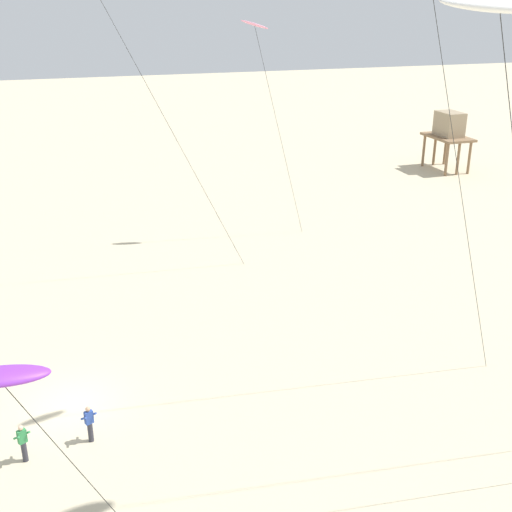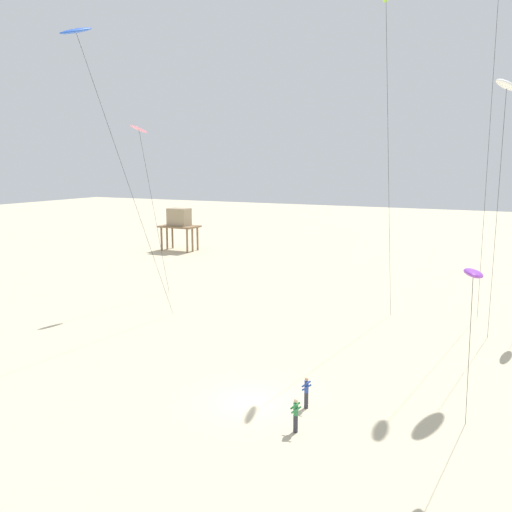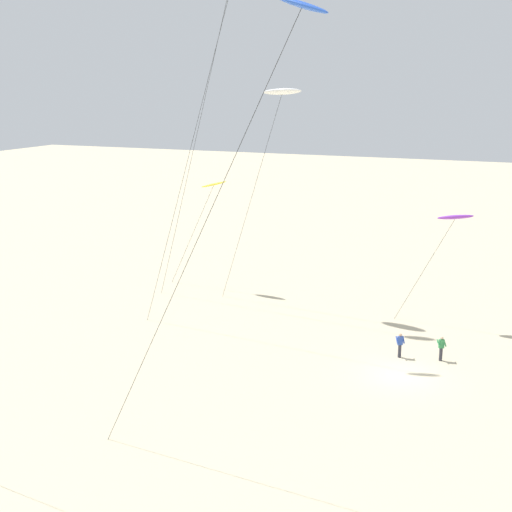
{
  "view_description": "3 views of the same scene",
  "coord_description": "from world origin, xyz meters",
  "px_view_note": "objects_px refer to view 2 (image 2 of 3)",
  "views": [
    {
      "loc": [
        25.99,
        0.34,
        17.13
      ],
      "look_at": [
        -2.73,
        9.66,
        4.97
      ],
      "focal_mm": 45.3,
      "sensor_mm": 36.0,
      "label": 1
    },
    {
      "loc": [
        12.21,
        -23.92,
        12.47
      ],
      "look_at": [
        -3.06,
        7.01,
        6.52
      ],
      "focal_mm": 37.9,
      "sensor_mm": 36.0,
      "label": 2
    },
    {
      "loc": [
        -39.35,
        -6.56,
        17.39
      ],
      "look_at": [
        -3.68,
        8.11,
        7.72
      ],
      "focal_mm": 47.76,
      "sensor_mm": 36.0,
      "label": 3
    }
  ],
  "objects_px": {
    "kite_blue": "(78,36)",
    "stilt_house": "(179,221)",
    "kite_lime": "(386,14)",
    "kite_flyer_middle": "(306,392)",
    "kite_flyer_nearest": "(296,414)",
    "kite_purple": "(473,274)",
    "kite_white": "(507,86)",
    "kite_pink": "(140,135)"
  },
  "relations": [
    {
      "from": "kite_purple",
      "to": "stilt_house",
      "type": "bearing_deg",
      "value": 135.47
    },
    {
      "from": "kite_lime",
      "to": "kite_flyer_nearest",
      "type": "bearing_deg",
      "value": -89.59
    },
    {
      "from": "kite_pink",
      "to": "kite_lime",
      "type": "distance_m",
      "value": 22.63
    },
    {
      "from": "kite_blue",
      "to": "kite_flyer_middle",
      "type": "relative_size",
      "value": 12.53
    },
    {
      "from": "stilt_house",
      "to": "kite_flyer_nearest",
      "type": "bearing_deg",
      "value": -50.18
    },
    {
      "from": "kite_purple",
      "to": "stilt_house",
      "type": "xyz_separation_m",
      "value": [
        -42.36,
        41.66,
        -3.83
      ]
    },
    {
      "from": "kite_white",
      "to": "kite_lime",
      "type": "relative_size",
      "value": 0.75
    },
    {
      "from": "kite_purple",
      "to": "stilt_house",
      "type": "relative_size",
      "value": 1.41
    },
    {
      "from": "kite_purple",
      "to": "kite_flyer_middle",
      "type": "relative_size",
      "value": 5.15
    },
    {
      "from": "kite_purple",
      "to": "kite_flyer_nearest",
      "type": "bearing_deg",
      "value": -176.44
    },
    {
      "from": "kite_flyer_nearest",
      "to": "kite_flyer_middle",
      "type": "relative_size",
      "value": 1.0
    },
    {
      "from": "kite_purple",
      "to": "kite_flyer_middle",
      "type": "xyz_separation_m",
      "value": [
        -7.7,
        2.13,
        -7.28
      ]
    },
    {
      "from": "kite_pink",
      "to": "kite_blue",
      "type": "distance_m",
      "value": 14.18
    },
    {
      "from": "stilt_house",
      "to": "kite_white",
      "type": "bearing_deg",
      "value": -33.54
    },
    {
      "from": "kite_white",
      "to": "kite_flyer_middle",
      "type": "relative_size",
      "value": 10.4
    },
    {
      "from": "kite_blue",
      "to": "kite_flyer_middle",
      "type": "bearing_deg",
      "value": -6.73
    },
    {
      "from": "stilt_house",
      "to": "kite_lime",
      "type": "bearing_deg",
      "value": -37.57
    },
    {
      "from": "kite_purple",
      "to": "kite_pink",
      "type": "relative_size",
      "value": 0.54
    },
    {
      "from": "kite_white",
      "to": "kite_lime",
      "type": "xyz_separation_m",
      "value": [
        -7.53,
        1.27,
        5.13
      ]
    },
    {
      "from": "kite_lime",
      "to": "kite_flyer_middle",
      "type": "height_order",
      "value": "kite_lime"
    },
    {
      "from": "kite_white",
      "to": "kite_blue",
      "type": "bearing_deg",
      "value": -158.41
    },
    {
      "from": "kite_lime",
      "to": "kite_flyer_middle",
      "type": "bearing_deg",
      "value": -91.59
    },
    {
      "from": "kite_white",
      "to": "kite_flyer_nearest",
      "type": "relative_size",
      "value": 10.4
    },
    {
      "from": "stilt_house",
      "to": "kite_flyer_middle",
      "type": "bearing_deg",
      "value": -48.76
    },
    {
      "from": "kite_flyer_nearest",
      "to": "stilt_house",
      "type": "relative_size",
      "value": 0.27
    },
    {
      "from": "kite_blue",
      "to": "kite_flyer_nearest",
      "type": "distance_m",
      "value": 25.69
    },
    {
      "from": "kite_purple",
      "to": "kite_lime",
      "type": "height_order",
      "value": "kite_lime"
    },
    {
      "from": "kite_blue",
      "to": "kite_lime",
      "type": "bearing_deg",
      "value": 33.25
    },
    {
      "from": "kite_pink",
      "to": "kite_purple",
      "type": "bearing_deg",
      "value": -29.35
    },
    {
      "from": "kite_pink",
      "to": "stilt_house",
      "type": "distance_m",
      "value": 30.74
    },
    {
      "from": "kite_pink",
      "to": "kite_flyer_nearest",
      "type": "xyz_separation_m",
      "value": [
        21.54,
        -16.63,
        -14.0
      ]
    },
    {
      "from": "kite_purple",
      "to": "kite_flyer_middle",
      "type": "distance_m",
      "value": 10.81
    },
    {
      "from": "kite_purple",
      "to": "kite_flyer_nearest",
      "type": "xyz_separation_m",
      "value": [
        -7.24,
        -0.45,
        -7.28
      ]
    },
    {
      "from": "kite_blue",
      "to": "kite_flyer_nearest",
      "type": "height_order",
      "value": "kite_blue"
    },
    {
      "from": "kite_pink",
      "to": "kite_lime",
      "type": "xyz_separation_m",
      "value": [
        21.43,
        -1.44,
        7.12
      ]
    },
    {
      "from": "kite_blue",
      "to": "kite_flyer_middle",
      "type": "distance_m",
      "value": 25.08
    },
    {
      "from": "kite_blue",
      "to": "stilt_house",
      "type": "xyz_separation_m",
      "value": [
        -18.66,
        37.64,
        -15.78
      ]
    },
    {
      "from": "kite_blue",
      "to": "kite_lime",
      "type": "height_order",
      "value": "kite_lime"
    },
    {
      "from": "kite_flyer_nearest",
      "to": "kite_flyer_middle",
      "type": "distance_m",
      "value": 2.62
    },
    {
      "from": "kite_flyer_nearest",
      "to": "kite_white",
      "type": "bearing_deg",
      "value": 61.94
    },
    {
      "from": "kite_pink",
      "to": "kite_white",
      "type": "distance_m",
      "value": 29.15
    },
    {
      "from": "kite_flyer_nearest",
      "to": "kite_flyer_middle",
      "type": "xyz_separation_m",
      "value": [
        -0.46,
        2.58,
        0.0
      ]
    }
  ]
}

